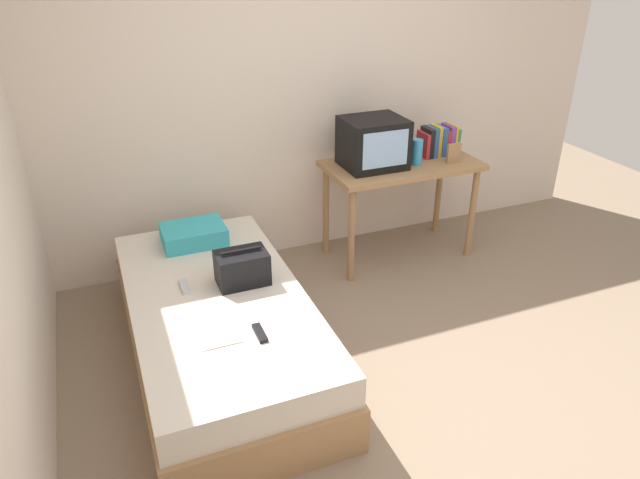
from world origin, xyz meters
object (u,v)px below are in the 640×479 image
object	(u,v)px
handbag	(242,268)
remote_dark	(260,333)
water_bottle	(417,152)
book_row	(438,141)
bed	(220,328)
desk	(401,175)
magazine	(217,330)
tv	(373,143)
picture_frame	(454,153)
pillow	(194,234)
remote_silver	(184,286)

from	to	relation	value
handbag	remote_dark	xyz separation A→B (m)	(-0.06, -0.53, -0.09)
water_bottle	book_row	bearing A→B (deg)	26.74
bed	book_row	world-z (taller)	book_row
bed	desk	world-z (taller)	desk
remote_dark	magazine	bearing A→B (deg)	149.76
bed	tv	bearing A→B (deg)	29.86
tv	book_row	world-z (taller)	tv
picture_frame	pillow	size ratio (longest dim) A/B	0.36
book_row	handbag	size ratio (longest dim) A/B	1.02
book_row	magazine	xyz separation A→B (m)	(-2.05, -1.19, -0.43)
picture_frame	handbag	size ratio (longest dim) A/B	0.50
handbag	remote_silver	bearing A→B (deg)	168.67
magazine	desk	bearing A→B (deg)	33.41
remote_silver	handbag	bearing A→B (deg)	-11.33
book_row	handbag	xyz separation A→B (m)	(-1.80, -0.77, -0.33)
water_bottle	magazine	distance (m)	2.11
picture_frame	magazine	size ratio (longest dim) A/B	0.51
pillow	magazine	bearing A→B (deg)	-94.85
desk	picture_frame	size ratio (longest dim) A/B	7.80
bed	desk	bearing A→B (deg)	25.58
book_row	pillow	world-z (taller)	book_row
tv	desk	bearing A→B (deg)	-3.69
pillow	desk	bearing A→B (deg)	2.99
picture_frame	pillow	distance (m)	2.00
picture_frame	pillow	bearing A→B (deg)	178.27
magazine	bed	bearing A→B (deg)	77.47
book_row	magazine	world-z (taller)	book_row
bed	book_row	size ratio (longest dim) A/B	6.51
bed	magazine	xyz separation A→B (m)	(-0.08, -0.35, 0.24)
tv	book_row	bearing A→B (deg)	4.52
pillow	remote_dark	bearing A→B (deg)	-84.60
bed	desk	distance (m)	1.86
bed	magazine	distance (m)	0.43
tv	handbag	distance (m)	1.46
book_row	handbag	world-z (taller)	book_row
remote_silver	book_row	bearing A→B (deg)	18.18
water_bottle	remote_silver	distance (m)	1.99
book_row	picture_frame	xyz separation A→B (m)	(0.01, -0.21, -0.04)
water_bottle	book_row	xyz separation A→B (m)	(0.27, 0.14, 0.01)
tv	remote_dark	world-z (taller)	tv
magazine	water_bottle	bearing A→B (deg)	30.49
bed	picture_frame	size ratio (longest dim) A/B	13.46
remote_silver	water_bottle	bearing A→B (deg)	16.86
water_bottle	remote_dark	world-z (taller)	water_bottle
pillow	handbag	bearing A→B (deg)	-74.96
tv	magazine	world-z (taller)	tv
desk	remote_silver	bearing A→B (deg)	-160.32
pillow	magazine	size ratio (longest dim) A/B	1.43
desk	water_bottle	bearing A→B (deg)	-42.23
pillow	tv	bearing A→B (deg)	4.17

